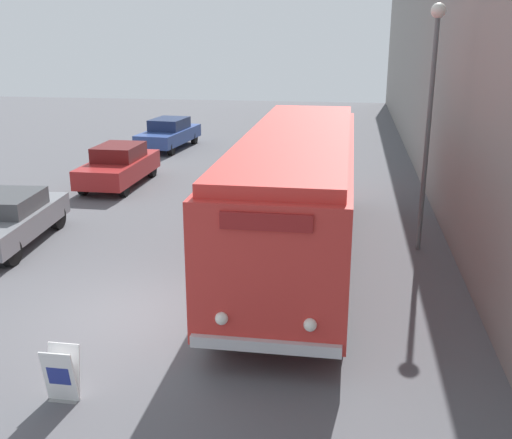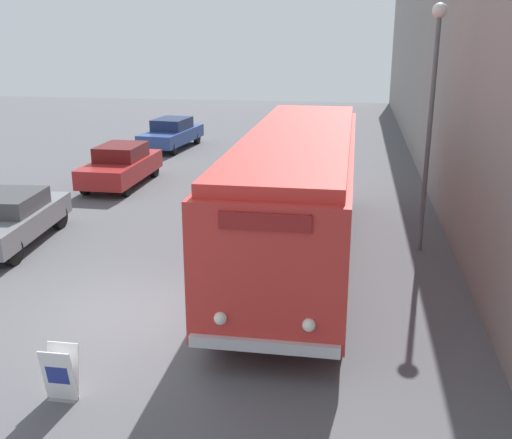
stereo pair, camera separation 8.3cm
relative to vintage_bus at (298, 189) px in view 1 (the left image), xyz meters
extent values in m
plane|color=#56565B|center=(-3.09, -3.72, -1.86)|extent=(80.00, 80.00, 0.00)
cube|color=gray|center=(4.17, 6.28, 2.56)|extent=(0.30, 60.00, 8.84)
cylinder|color=black|center=(-1.16, -4.23, -1.33)|extent=(0.28, 1.05, 1.05)
cylinder|color=black|center=(1.16, -4.23, -1.33)|extent=(0.28, 1.05, 1.05)
cylinder|color=black|center=(-1.16, 4.25, -1.33)|extent=(0.28, 1.05, 1.05)
cylinder|color=black|center=(1.16, 4.25, -1.33)|extent=(0.28, 1.05, 1.05)
cube|color=red|center=(0.00, 0.01, -0.09)|extent=(2.64, 11.28, 2.50)
cube|color=red|center=(0.00, 0.01, 1.28)|extent=(2.43, 10.83, 0.24)
cube|color=silver|center=(0.00, -5.69, -1.21)|extent=(2.51, 0.12, 0.20)
sphere|color=white|center=(-0.73, -5.66, -0.78)|extent=(0.22, 0.22, 0.22)
sphere|color=white|center=(0.73, -5.66, -0.78)|extent=(0.22, 0.22, 0.22)
cube|color=maroon|center=(0.00, -5.65, 0.91)|extent=(1.45, 0.06, 0.28)
cube|color=gray|center=(-3.06, -6.72, -1.86)|extent=(0.47, 0.20, 0.01)
cube|color=white|center=(-3.06, -6.80, -1.40)|extent=(0.52, 0.18, 0.92)
cube|color=white|center=(-3.06, -6.64, -1.40)|extent=(0.52, 0.18, 0.92)
cube|color=navy|center=(-3.06, -6.82, -1.38)|extent=(0.36, 0.06, 0.32)
cylinder|color=#595E60|center=(3.16, 1.21, 1.11)|extent=(0.12, 0.12, 5.94)
sphere|color=silver|center=(3.16, 1.21, 4.19)|extent=(0.36, 0.36, 0.36)
cylinder|color=black|center=(-6.94, -1.56, -1.52)|extent=(0.22, 0.67, 0.67)
cylinder|color=black|center=(-8.73, 1.25, -1.52)|extent=(0.22, 0.67, 0.67)
cylinder|color=black|center=(-7.18, 1.38, -1.52)|extent=(0.22, 0.67, 0.67)
cube|color=slate|center=(-7.84, -0.16, -1.23)|extent=(2.17, 4.48, 0.60)
cube|color=#3F4043|center=(-7.84, -0.05, -0.70)|extent=(1.70, 2.08, 0.47)
cylinder|color=black|center=(-8.08, 5.14, -1.56)|extent=(0.22, 0.61, 0.61)
cylinder|color=black|center=(-6.56, 5.13, -1.56)|extent=(0.22, 0.61, 0.61)
cylinder|color=black|center=(-8.06, 8.17, -1.56)|extent=(0.22, 0.61, 0.61)
cylinder|color=black|center=(-6.54, 8.17, -1.56)|extent=(0.22, 0.61, 0.61)
cube|color=#A52323|center=(-7.31, 6.65, -1.21)|extent=(1.80, 4.45, 0.69)
cube|color=#5B1313|center=(-7.31, 6.76, -0.60)|extent=(1.52, 2.01, 0.54)
cylinder|color=black|center=(-8.55, 12.72, -1.53)|extent=(0.22, 0.67, 0.67)
cylinder|color=black|center=(-7.06, 12.57, -1.53)|extent=(0.22, 0.67, 0.67)
cylinder|color=black|center=(-8.23, 15.81, -1.53)|extent=(0.22, 0.67, 0.67)
cylinder|color=black|center=(-6.74, 15.66, -1.53)|extent=(0.22, 0.67, 0.67)
cube|color=#2D478C|center=(-7.64, 14.19, -1.22)|extent=(2.21, 4.67, 0.61)
cube|color=#19274D|center=(-7.63, 14.30, -0.65)|extent=(1.69, 2.17, 0.54)
camera|label=1|loc=(1.21, -14.33, 3.70)|focal=42.00mm
camera|label=2|loc=(1.29, -14.32, 3.70)|focal=42.00mm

